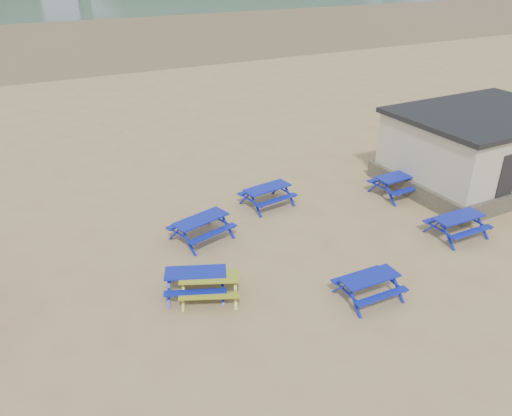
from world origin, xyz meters
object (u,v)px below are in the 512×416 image
picnic_table_blue_a (202,229)px  picnic_table_yellow (210,286)px  amenity_block (480,148)px  picnic_table_blue_b (267,196)px

picnic_table_blue_a → picnic_table_yellow: picnic_table_blue_a is taller
picnic_table_yellow → amenity_block: 13.70m
picnic_table_blue_b → amenity_block: size_ratio=0.28×
picnic_table_blue_a → amenity_block: 12.51m
picnic_table_blue_b → amenity_block: (9.11, -2.25, 1.18)m
picnic_table_blue_b → amenity_block: bearing=-21.2°
picnic_table_blue_a → picnic_table_yellow: bearing=-123.1°
picnic_table_blue_b → amenity_block: 9.46m
amenity_block → picnic_table_yellow: bearing=-170.9°
picnic_table_blue_a → picnic_table_yellow: 3.35m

